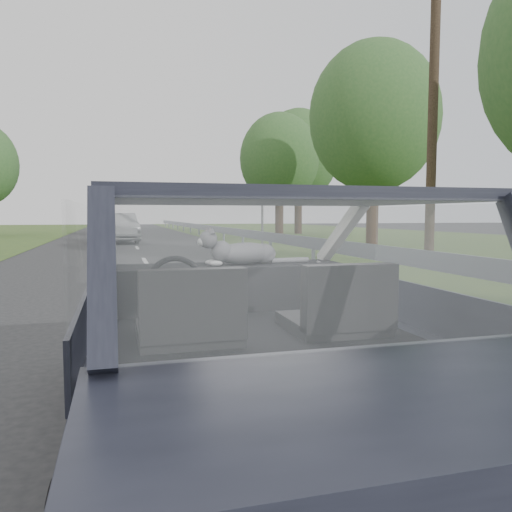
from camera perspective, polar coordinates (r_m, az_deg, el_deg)
ground at (r=3.10m, az=-0.28°, el=-20.90°), size 140.00×140.00×0.00m
subject_car at (r=2.86m, az=-0.29°, el=-7.68°), size 1.80×4.00×1.45m
dashboard at (r=3.44m, az=-3.03°, el=-3.47°), size 1.58×0.45×0.30m
driver_seat at (r=2.47m, az=-7.54°, el=-6.03°), size 0.50×0.72×0.42m
passenger_seat at (r=2.70m, az=9.61°, el=-5.15°), size 0.50×0.72×0.42m
steering_wheel at (r=3.07m, az=-9.15°, el=-3.18°), size 0.36×0.36×0.04m
cat at (r=3.41m, az=-1.28°, el=0.47°), size 0.61×0.28×0.26m
guardrail at (r=13.68m, az=6.13°, el=1.52°), size 0.05×90.00×0.32m
other_car at (r=25.03m, az=-15.33°, el=3.13°), size 2.10×4.48×1.43m
highway_sign at (r=22.71m, az=0.73°, el=4.59°), size 0.40×1.01×2.57m
utility_pole at (r=15.77m, az=19.56°, el=15.18°), size 0.31×0.31×8.55m
tree_1 at (r=23.14m, az=13.29°, el=12.05°), size 6.12×6.12×8.68m
tree_2 at (r=30.56m, az=2.69°, el=9.02°), size 5.45×5.45×7.26m
tree_3 at (r=35.70m, az=4.88°, el=9.38°), size 6.62×6.62×8.49m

